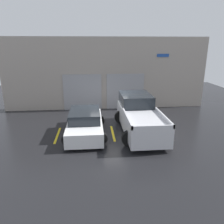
% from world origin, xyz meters
% --- Properties ---
extents(ground_plane, '(28.00, 28.00, 0.00)m').
position_xyz_m(ground_plane, '(0.00, 0.00, 0.00)').
color(ground_plane, black).
extents(shophouse_building, '(15.24, 0.68, 5.32)m').
position_xyz_m(shophouse_building, '(-0.00, 3.29, 2.63)').
color(shophouse_building, '#9E9389').
rests_on(shophouse_building, ground).
extents(pickup_truck, '(2.54, 5.26, 1.91)m').
position_xyz_m(pickup_truck, '(1.53, -1.63, 0.89)').
color(pickup_truck, silver).
rests_on(pickup_truck, ground).
extents(sedan_white, '(2.26, 4.23, 1.36)m').
position_xyz_m(sedan_white, '(-1.53, -1.90, 0.64)').
color(sedan_white, white).
rests_on(sedan_white, ground).
extents(parking_stripe_far_left, '(0.12, 2.20, 0.01)m').
position_xyz_m(parking_stripe_far_left, '(-3.07, -1.92, 0.00)').
color(parking_stripe_far_left, gold).
rests_on(parking_stripe_far_left, ground).
extents(parking_stripe_left, '(0.12, 2.20, 0.01)m').
position_xyz_m(parking_stripe_left, '(0.00, -1.92, 0.00)').
color(parking_stripe_left, gold).
rests_on(parking_stripe_left, ground).
extents(parking_stripe_centre, '(0.12, 2.20, 0.01)m').
position_xyz_m(parking_stripe_centre, '(3.07, -1.92, 0.00)').
color(parking_stripe_centre, gold).
rests_on(parking_stripe_centre, ground).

